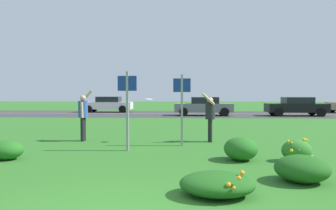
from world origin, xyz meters
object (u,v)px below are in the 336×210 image
Objects in this scene: person_thrower_blue_shirt at (83,113)px; car_gray_center_right at (204,106)px; sign_post_near_path at (127,103)px; sign_post_by_roadside at (182,102)px; car_black_center_left at (296,106)px; car_white_rightmost at (108,104)px; person_catcher_dark_shirt at (210,115)px; frisbee_pale_blue at (149,99)px.

person_thrower_blue_shirt is 15.16m from car_gray_center_right.
sign_post_by_roadside is at bearing 33.07° from sign_post_near_path.
sign_post_by_roadside is at bearing -95.82° from car_gray_center_right.
sign_post_by_roadside is 1.26× the size of person_thrower_blue_shirt.
car_white_rightmost is at bearing 164.36° from car_black_center_left.
car_black_center_left is 1.00× the size of car_gray_center_right.
car_black_center_left and car_gray_center_right have the same top height.
sign_post_by_roadside is 1.43m from person_catcher_dark_shirt.
person_catcher_dark_shirt is (4.52, 0.01, -0.05)m from person_thrower_blue_shirt.
frisbee_pale_blue is at bearing 76.41° from sign_post_near_path.
sign_post_near_path is 0.52× the size of car_gray_center_right.
frisbee_pale_blue is (2.38, -0.17, 0.50)m from person_thrower_blue_shirt.
sign_post_by_roadside is 15.30m from car_gray_center_right.
person_catcher_dark_shirt reaches higher than car_white_rightmost.
car_black_center_left is (10.27, 16.24, -0.69)m from sign_post_near_path.
frisbee_pale_blue is 17.50m from car_black_center_left.
sign_post_by_roadside reaches higher than person_thrower_blue_shirt.
person_catcher_dark_shirt is at bearing -66.65° from car_white_rightmost.
sign_post_near_path is 19.23m from car_black_center_left.
frisbee_pale_blue is 19.78m from car_white_rightmost.
sign_post_near_path reaches higher than car_white_rightmost.
sign_post_near_path reaches higher than car_black_center_left.
car_white_rightmost is at bearing 104.88° from sign_post_near_path.
person_thrower_blue_shirt is (-3.54, 0.92, -0.42)m from sign_post_by_roadside.
car_black_center_left is at bearing 0.00° from car_gray_center_right.
car_black_center_left is 16.37m from car_white_rightmost.
car_gray_center_right is at bearing 70.38° from person_thrower_blue_shirt.
person_thrower_blue_shirt is 2.44m from frisbee_pale_blue.
person_catcher_dark_shirt is (0.98, 0.94, -0.47)m from sign_post_by_roadside.
sign_post_by_roadside is at bearing -14.60° from person_thrower_blue_shirt.
sign_post_near_path is 1.36× the size of person_catcher_dark_shirt.
sign_post_by_roadside is 1.39m from frisbee_pale_blue.
person_thrower_blue_shirt is 0.41× the size of car_black_center_left.
sign_post_by_roadside reaches higher than car_white_rightmost.
sign_post_by_roadside is at bearing -136.28° from person_catcher_dark_shirt.
sign_post_by_roadside is at bearing -119.72° from car_black_center_left.
car_gray_center_right is at bearing 79.03° from sign_post_near_path.
sign_post_near_path is 1.27× the size of person_thrower_blue_shirt.
car_black_center_left is (12.22, 14.28, -0.25)m from person_thrower_blue_shirt.
car_white_rightmost is (-5.92, 18.86, -0.75)m from frisbee_pale_blue.
car_black_center_left is at bearing 60.28° from sign_post_by_roadside.
person_catcher_dark_shirt is 14.28m from car_gray_center_right.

